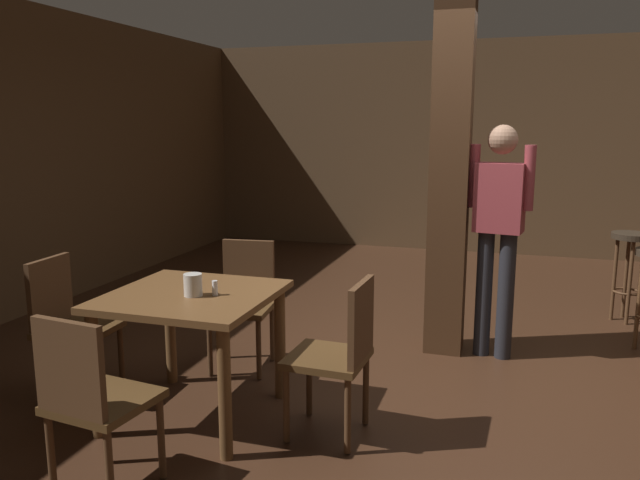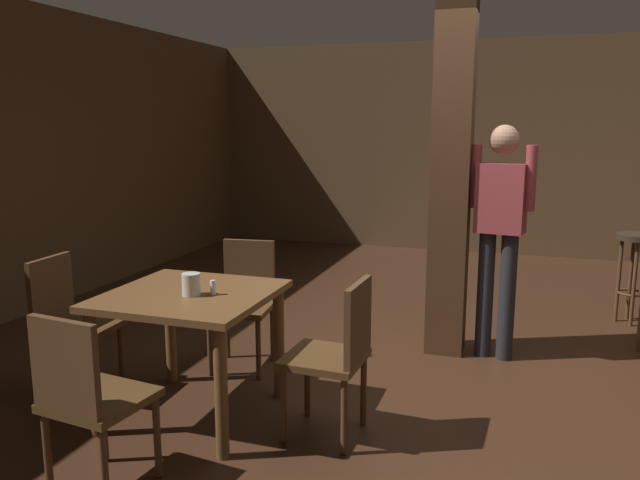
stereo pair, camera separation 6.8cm
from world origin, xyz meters
name	(u,v)px [view 2 (the right image)]	position (x,y,z in m)	size (l,w,h in m)	color
ground_plane	(463,381)	(0.00, 0.00, 0.00)	(10.80, 10.80, 0.00)	#382114
wall_back	(503,149)	(0.00, 4.50, 1.40)	(8.00, 0.10, 2.80)	brown
pillar	(452,169)	(-0.20, 0.56, 1.40)	(0.28, 0.28, 2.80)	#422816
dining_table	(191,314)	(-1.49, -1.02, 0.63)	(0.93, 0.93, 0.76)	brown
chair_east	(338,350)	(-0.60, -1.00, 0.51)	(0.44, 0.44, 0.89)	#4C3319
chair_west	(68,319)	(-2.38, -1.01, 0.51)	(0.43, 0.43, 0.89)	#4C3319
chair_north	(245,297)	(-1.54, -0.19, 0.51)	(0.47, 0.47, 0.89)	#4C3319
chair_south	(87,395)	(-1.52, -1.91, 0.51)	(0.47, 0.47, 0.89)	#4C3319
napkin_cup	(191,284)	(-1.45, -1.08, 0.83)	(0.10, 0.10, 0.13)	beige
salt_shaker	(213,287)	(-1.34, -1.03, 0.80)	(0.03, 0.03, 0.09)	silver
standing_person	(500,225)	(0.16, 0.53, 1.00)	(0.47, 0.25, 1.72)	maroon
bar_stool_far	(634,257)	(1.26, 1.76, 0.59)	(0.33, 0.33, 0.79)	#2D2319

